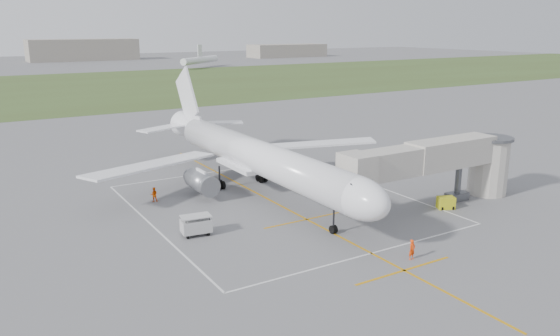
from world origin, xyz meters
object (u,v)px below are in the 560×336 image
gpu_unit (446,203)px  ramp_worker_nose (412,250)px  jet_bridge (445,162)px  baggage_cart (196,225)px  ramp_worker_wing (154,194)px  airliner (255,156)px

gpu_unit → ramp_worker_nose: (-12.60, -7.78, 0.22)m
jet_bridge → gpu_unit: jet_bridge is taller
baggage_cart → ramp_worker_wing: 11.88m
baggage_cart → ramp_worker_wing: (-0.08, 11.87, -0.15)m
gpu_unit → ramp_worker_wing: size_ratio=1.25×
gpu_unit → jet_bridge: bearing=76.8°
jet_bridge → baggage_cart: jet_bridge is taller
ramp_worker_nose → airliner: bearing=90.4°
jet_bridge → ramp_worker_wing: bearing=147.5°
jet_bridge → baggage_cart: 27.74m
gpu_unit → baggage_cart: (-25.92, 6.74, 0.33)m
gpu_unit → ramp_worker_nose: ramp_worker_nose is taller
jet_bridge → gpu_unit: (-1.04, -1.41, -4.10)m
ramp_worker_nose → gpu_unit: bearing=27.0°
baggage_cart → ramp_worker_nose: baggage_cart is taller
airliner → ramp_worker_wing: size_ratio=28.29×
ramp_worker_nose → jet_bridge: bearing=29.3°
ramp_worker_wing → gpu_unit: bearing=161.0°
jet_bridge → gpu_unit: bearing=-126.4°
gpu_unit → ramp_worker_nose: size_ratio=1.18×
airliner → baggage_cart: bearing=-141.6°
gpu_unit → ramp_worker_wing: 31.98m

